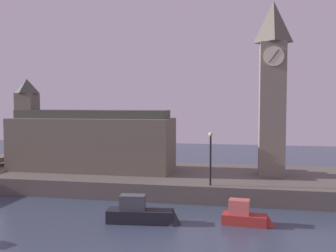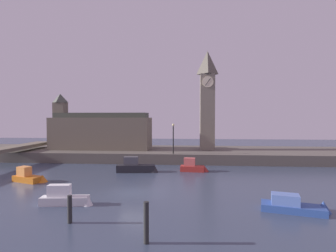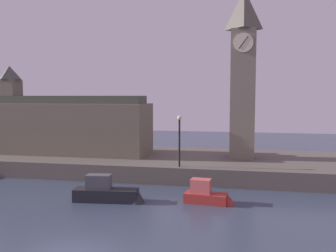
{
  "view_description": "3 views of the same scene",
  "coord_description": "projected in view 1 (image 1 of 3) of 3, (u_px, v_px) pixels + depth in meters",
  "views": [
    {
      "loc": [
        5.03,
        -15.93,
        8.17
      ],
      "look_at": [
        -1.06,
        16.14,
        6.2
      ],
      "focal_mm": 40.67,
      "sensor_mm": 36.0,
      "label": 1
    },
    {
      "loc": [
        4.91,
        -23.43,
        6.74
      ],
      "look_at": [
        1.94,
        14.91,
        5.48
      ],
      "focal_mm": 28.59,
      "sensor_mm": 36.0,
      "label": 2
    },
    {
      "loc": [
        7.5,
        -14.82,
        7.48
      ],
      "look_at": [
        1.13,
        17.81,
        4.67
      ],
      "focal_mm": 38.38,
      "sensor_mm": 36.0,
      "label": 3
    }
  ],
  "objects": [
    {
      "name": "streetlamp",
      "position": [
        211.0,
        153.0,
        30.71
      ],
      "size": [
        0.36,
        0.36,
        4.33
      ],
      "color": "black",
      "rests_on": "far_embankment"
    },
    {
      "name": "parliament_hall",
      "position": [
        88.0,
        140.0,
        38.17
      ],
      "size": [
        16.15,
        5.5,
        9.16
      ],
      "color": "#6B6051",
      "rests_on": "far_embankment"
    },
    {
      "name": "boat_barge_dark",
      "position": [
        145.0,
        214.0,
        25.96
      ],
      "size": [
        5.26,
        1.79,
        1.96
      ],
      "color": "#232328",
      "rests_on": "ground"
    },
    {
      "name": "far_embankment",
      "position": [
        186.0,
        180.0,
        36.61
      ],
      "size": [
        70.0,
        12.0,
        1.5
      ],
      "primitive_type": "cube",
      "color": "#5B544C",
      "rests_on": "ground"
    },
    {
      "name": "boat_dinghy_red",
      "position": [
        248.0,
        216.0,
        25.59
      ],
      "size": [
        3.62,
        1.54,
        1.67
      ],
      "color": "maroon",
      "rests_on": "ground"
    },
    {
      "name": "clock_tower",
      "position": [
        272.0,
        86.0,
        34.76
      ],
      "size": [
        2.52,
        2.55,
        15.9
      ],
      "color": "slate",
      "rests_on": "far_embankment"
    }
  ]
}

